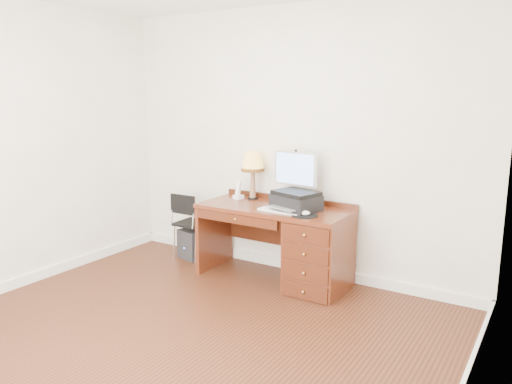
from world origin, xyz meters
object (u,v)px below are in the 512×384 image
Objects in this scene: desk at (303,245)px; equipment_box at (194,243)px; leg_lamp at (253,164)px; chair at (189,219)px; monitor at (295,172)px; printer at (296,201)px; phone at (239,194)px.

desk is 4.54× the size of equipment_box.
desk is 3.01× the size of leg_lamp.
leg_lamp is 1.20m from equipment_box.
monitor is at bearing 4.79° from chair.
desk is at bearing 9.56° from equipment_box.
leg_lamp reaches higher than desk.
leg_lamp is 1.51× the size of equipment_box.
monitor reaches higher than leg_lamp.
printer is 1.42m from chair.
phone is at bearing 6.16° from chair.
leg_lamp is at bearing -178.09° from monitor.
printer is 0.99× the size of leg_lamp.
printer reaches higher than equipment_box.
leg_lamp reaches higher than printer.
phone is 0.57× the size of equipment_box.
printer is 1.51m from equipment_box.
desk is 1.45m from equipment_box.
chair is (-1.36, 0.06, -0.38)m from printer.
desk is 0.72m from monitor.
monitor is at bearing 138.82° from desk.
chair is (-0.61, -0.07, -0.35)m from phone.
monitor reaches higher than equipment_box.
chair is 2.29× the size of equipment_box.
equipment_box is at bearing -167.97° from printer.
equipment_box is at bearing -166.20° from phone.
desk is 0.44m from printer.
monitor is 1.09× the size of printer.
chair is (-0.75, -0.15, -0.66)m from leg_lamp.
equipment_box is (0.02, 0.06, -0.29)m from chair.
equipment_box is (-1.35, 0.12, -0.68)m from printer.
desk is at bearing -36.29° from monitor.
leg_lamp reaches higher than chair.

